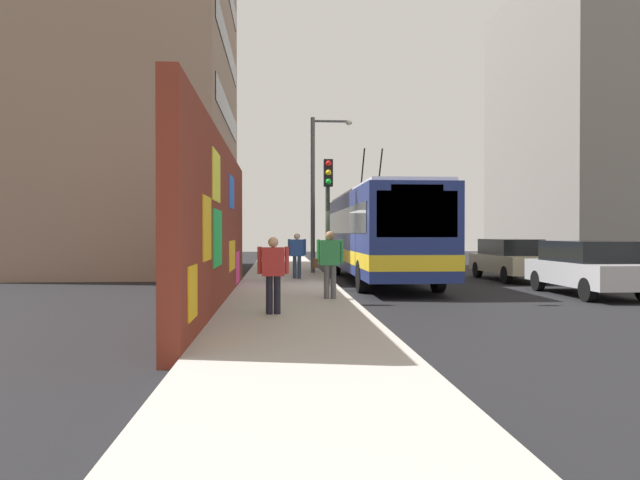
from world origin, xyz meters
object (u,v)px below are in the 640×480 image
Objects in this scene: parked_car_silver at (586,267)px; pedestrian_midblock at (297,252)px; city_bus at (378,232)px; street_lamp at (317,184)px; traffic_light at (328,200)px; parked_car_champagne at (510,259)px; pedestrian_near_wall at (273,269)px; pedestrian_at_curb at (330,259)px.

pedestrian_midblock is at bearing 57.99° from parked_car_silver.
city_bus is 4.27m from street_lamp.
traffic_light is at bearing 146.95° from city_bus.
city_bus is at bearing -146.78° from street_lamp.
city_bus is 5.32m from parked_car_champagne.
parked_car_silver is 7.85m from traffic_light.
parked_car_silver is 2.89× the size of pedestrian_near_wall.
city_bus is 7.85× the size of pedestrian_near_wall.
parked_car_silver and parked_car_champagne have the same top height.
pedestrian_at_curb reaches higher than pedestrian_midblock.
pedestrian_midblock is 0.25× the size of street_lamp.
street_lamp is at bearing -7.79° from pedestrian_near_wall.
traffic_light reaches higher than parked_car_silver.
city_bus is 10.38m from pedestrian_near_wall.
pedestrian_at_curb is 10.35m from street_lamp.
city_bus reaches higher than pedestrian_near_wall.
pedestrian_near_wall is 0.92× the size of pedestrian_at_curb.
traffic_light is at bearing 117.27° from parked_car_champagne.
parked_car_silver is at bearing -122.01° from pedestrian_midblock.
pedestrian_near_wall is 0.95× the size of pedestrian_midblock.
pedestrian_near_wall is at bearing 158.46° from city_bus.
street_lamp is (3.18, -0.97, 2.78)m from pedestrian_midblock.
city_bus is 2.71× the size of parked_car_silver.
parked_car_champagne is at bearing -0.00° from parked_car_silver.
pedestrian_at_curb is 0.26× the size of street_lamp.
traffic_light is (3.54, -0.25, 1.68)m from pedestrian_at_curb.
pedestrian_near_wall is (-9.63, 3.80, -0.79)m from city_bus.
traffic_light is at bearing 75.65° from parked_car_silver.
pedestrian_midblock reaches higher than pedestrian_near_wall.
street_lamp reaches higher than pedestrian_midblock.
city_bus is 7.49× the size of pedestrian_midblock.
parked_car_silver is 0.97× the size of parked_car_champagne.
street_lamp is at bearing -16.99° from pedestrian_midblock.
city_bus reaches higher than pedestrian_midblock.
parked_car_silver is at bearing -77.72° from pedestrian_at_curb.
pedestrian_near_wall reaches higher than parked_car_silver.
parked_car_silver is at bearing 180.00° from parked_car_champagne.
pedestrian_near_wall is 0.24× the size of street_lamp.
parked_car_champagne is at bearing -84.67° from city_bus.
parked_car_champagne is 1.18× the size of traffic_light.
parked_car_champagne is 13.54m from pedestrian_near_wall.
pedestrian_near_wall is at bearing 116.27° from parked_car_silver.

